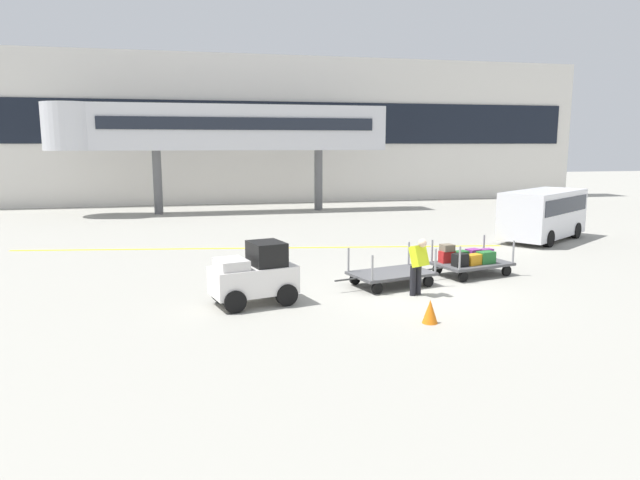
{
  "coord_description": "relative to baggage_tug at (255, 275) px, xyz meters",
  "views": [
    {
      "loc": [
        -5.93,
        -14.38,
        4.03
      ],
      "look_at": [
        -2.59,
        0.66,
        1.44
      ],
      "focal_mm": 32.15,
      "sensor_mm": 36.0,
      "label": 1
    }
  ],
  "objects": [
    {
      "name": "apron_lead_line",
      "position": [
        1.06,
        7.86,
        -0.75
      ],
      "size": [
        18.93,
        3.28,
        0.01
      ],
      "primitive_type": "cube",
      "rotation": [
        0.0,
        0.0,
        -0.16
      ],
      "color": "yellow",
      "rests_on": "ground_plane"
    },
    {
      "name": "baggage_handler",
      "position": [
        4.35,
        -0.14,
        0.11
      ],
      "size": [
        0.53,
        0.54,
        1.56
      ],
      "color": "black",
      "rests_on": "ground_plane"
    },
    {
      "name": "baggage_tug",
      "position": [
        0.0,
        0.0,
        0.0
      ],
      "size": [
        2.31,
        1.67,
        1.58
      ],
      "color": "white",
      "rests_on": "ground_plane"
    },
    {
      "name": "jet_bridge",
      "position": [
        -0.4,
        20.2,
        4.17
      ],
      "size": [
        19.4,
        3.0,
        6.26
      ],
      "color": "silver",
      "rests_on": "ground_plane"
    },
    {
      "name": "shuttle_van",
      "position": [
        12.95,
        7.18,
        0.48
      ],
      "size": [
        5.04,
        4.28,
        2.1
      ],
      "color": "silver",
      "rests_on": "ground_plane"
    },
    {
      "name": "baggage_cart_middle",
      "position": [
        6.85,
        1.81,
        -0.27
      ],
      "size": [
        3.09,
        1.93,
        1.1
      ],
      "color": "#4C4C4F",
      "rests_on": "ground_plane"
    },
    {
      "name": "terminal_building",
      "position": [
        4.48,
        26.19,
        4.2
      ],
      "size": [
        44.56,
        2.51,
        9.9
      ],
      "color": "silver",
      "rests_on": "ground_plane"
    },
    {
      "name": "safety_cone_near",
      "position": [
        3.72,
        -2.46,
        -0.48
      ],
      "size": [
        0.36,
        0.36,
        0.55
      ],
      "primitive_type": "cone",
      "color": "orange",
      "rests_on": "ground_plane"
    },
    {
      "name": "baggage_cart_lead",
      "position": [
        4.03,
        1.04,
        -0.41
      ],
      "size": [
        3.09,
        1.93,
        1.1
      ],
      "color": "#4C4C4F",
      "rests_on": "ground_plane"
    },
    {
      "name": "ground_plane",
      "position": [
        4.48,
        0.21,
        -0.75
      ],
      "size": [
        120.0,
        120.0,
        0.0
      ],
      "primitive_type": "plane",
      "color": "#9E9B91"
    }
  ]
}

